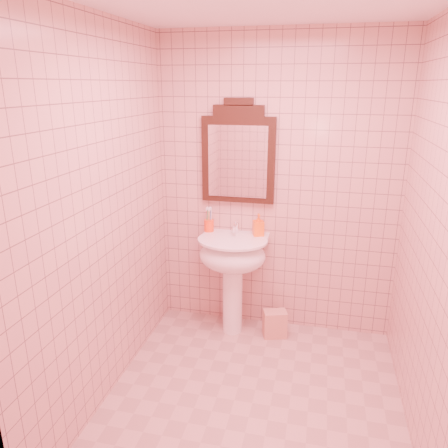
% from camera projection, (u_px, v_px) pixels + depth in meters
% --- Properties ---
extents(floor, '(2.20, 2.20, 0.00)m').
position_uv_depth(floor, '(252.00, 403.00, 2.99)').
color(floor, tan).
rests_on(floor, ground).
extents(back_wall, '(2.00, 0.02, 2.50)m').
position_uv_depth(back_wall, '(277.00, 189.00, 3.62)').
color(back_wall, '#CA948D').
rests_on(back_wall, floor).
extents(pedestal_sink, '(0.58, 0.58, 0.86)m').
position_uv_depth(pedestal_sink, '(233.00, 261.00, 3.66)').
color(pedestal_sink, white).
rests_on(pedestal_sink, floor).
extents(faucet, '(0.04, 0.16, 0.11)m').
position_uv_depth(faucet, '(236.00, 227.00, 3.71)').
color(faucet, white).
rests_on(faucet, pedestal_sink).
extents(mirror, '(0.61, 0.06, 0.85)m').
position_uv_depth(mirror, '(238.00, 156.00, 3.58)').
color(mirror, black).
rests_on(mirror, back_wall).
extents(toothbrush_cup, '(0.08, 0.08, 0.19)m').
position_uv_depth(toothbrush_cup, '(209.00, 225.00, 3.77)').
color(toothbrush_cup, '#FF4015').
rests_on(toothbrush_cup, pedestal_sink).
extents(soap_dispenser, '(0.11, 0.11, 0.19)m').
position_uv_depth(soap_dispenser, '(258.00, 225.00, 3.65)').
color(soap_dispenser, orange).
rests_on(soap_dispenser, pedestal_sink).
extents(towel, '(0.22, 0.18, 0.24)m').
position_uv_depth(towel, '(275.00, 324.00, 3.75)').
color(towel, tan).
rests_on(towel, floor).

